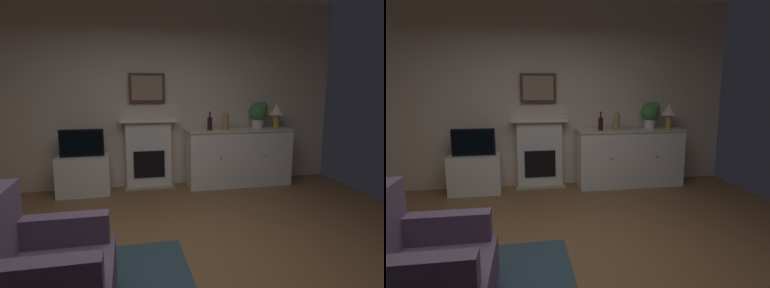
# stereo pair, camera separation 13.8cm
# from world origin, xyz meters

# --- Properties ---
(ground_plane) EXTENTS (6.26, 5.37, 0.10)m
(ground_plane) POSITION_xyz_m (0.00, 0.00, -0.05)
(ground_plane) COLOR brown
(ground_plane) RESTS_ON ground
(wall_rear) EXTENTS (6.26, 0.06, 2.96)m
(wall_rear) POSITION_xyz_m (0.00, 2.66, 1.48)
(wall_rear) COLOR beige
(wall_rear) RESTS_ON ground_plane
(fireplace_unit) EXTENTS (0.87, 0.30, 1.10)m
(fireplace_unit) POSITION_xyz_m (-0.02, 2.53, 0.55)
(fireplace_unit) COLOR white
(fireplace_unit) RESTS_ON ground_plane
(framed_picture) EXTENTS (0.55, 0.04, 0.45)m
(framed_picture) POSITION_xyz_m (-0.02, 2.57, 1.57)
(framed_picture) COLOR #473323
(sideboard_cabinet) EXTENTS (1.71, 0.49, 0.92)m
(sideboard_cabinet) POSITION_xyz_m (1.42, 2.35, 0.46)
(sideboard_cabinet) COLOR white
(sideboard_cabinet) RESTS_ON ground_plane
(table_lamp) EXTENTS (0.26, 0.26, 0.40)m
(table_lamp) POSITION_xyz_m (2.06, 2.35, 1.20)
(table_lamp) COLOR #B79338
(table_lamp) RESTS_ON sideboard_cabinet
(wine_bottle) EXTENTS (0.08, 0.08, 0.29)m
(wine_bottle) POSITION_xyz_m (0.92, 2.30, 1.03)
(wine_bottle) COLOR #331419
(wine_bottle) RESTS_ON sideboard_cabinet
(wine_glass_left) EXTENTS (0.07, 0.07, 0.16)m
(wine_glass_left) POSITION_xyz_m (1.34, 2.34, 1.04)
(wine_glass_left) COLOR silver
(wine_glass_left) RESTS_ON sideboard_cabinet
(wine_glass_center) EXTENTS (0.07, 0.07, 0.16)m
(wine_glass_center) POSITION_xyz_m (1.45, 2.32, 1.04)
(wine_glass_center) COLOR silver
(wine_glass_center) RESTS_ON sideboard_cabinet
(vase_decorative) EXTENTS (0.11, 0.11, 0.28)m
(vase_decorative) POSITION_xyz_m (1.17, 2.30, 1.06)
(vase_decorative) COLOR #9E7F5B
(vase_decorative) RESTS_ON sideboard_cabinet
(tv_cabinet) EXTENTS (0.75, 0.42, 0.58)m
(tv_cabinet) POSITION_xyz_m (-0.99, 2.37, 0.29)
(tv_cabinet) COLOR white
(tv_cabinet) RESTS_ON ground_plane
(tv_set) EXTENTS (0.62, 0.07, 0.40)m
(tv_set) POSITION_xyz_m (-0.99, 2.34, 0.78)
(tv_set) COLOR black
(tv_set) RESTS_ON tv_cabinet
(potted_plant_small) EXTENTS (0.30, 0.30, 0.43)m
(potted_plant_small) POSITION_xyz_m (1.76, 2.40, 1.17)
(potted_plant_small) COLOR beige
(potted_plant_small) RESTS_ON sideboard_cabinet
(armchair) EXTENTS (0.82, 0.79, 0.92)m
(armchair) POSITION_xyz_m (-0.96, -0.40, 0.38)
(armchair) COLOR #604C66
(armchair) RESTS_ON ground_plane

